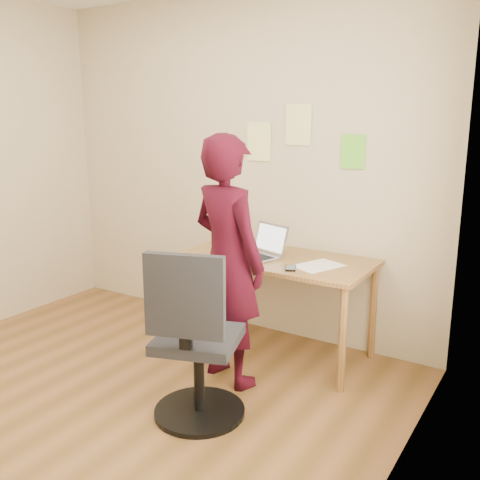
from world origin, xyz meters
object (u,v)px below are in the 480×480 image
Objects in this scene: office_chair at (195,349)px; desk at (275,269)px; laptop at (262,249)px; person at (228,262)px; phone at (291,268)px.

desk is at bearing 74.38° from office_chair.
desk is at bearing 33.55° from laptop.
laptop is 0.51m from person.
desk is 0.32m from phone.
person is (-0.29, -0.32, 0.08)m from phone.
laptop is (-0.10, -0.03, 0.14)m from desk.
phone is at bearing 60.01° from office_chair.
person is at bearing -96.86° from desk.
laptop is 2.60× the size of phone.
person is at bearing -157.30° from phone.
person reaches higher than desk.
phone is 0.44m from person.
laptop reaches higher than phone.
office_chair is at bearing -126.42° from phone.
desk is 0.85× the size of person.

